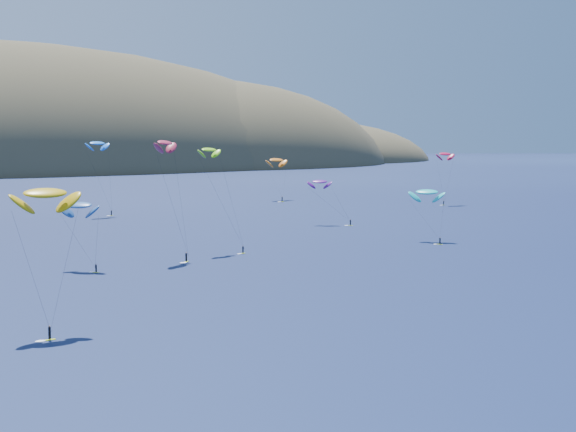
{
  "coord_description": "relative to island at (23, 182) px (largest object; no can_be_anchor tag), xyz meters",
  "views": [
    {
      "loc": [
        -71.68,
        -63.61,
        26.02
      ],
      "look_at": [
        5.96,
        80.0,
        9.0
      ],
      "focal_mm": 50.0,
      "sensor_mm": 36.0,
      "label": 1
    }
  ],
  "objects": [
    {
      "name": "kitesurfer_5",
      "position": [
        10.2,
        -472.21,
        22.48
      ],
      "size": [
        8.59,
        12.55,
        14.08
      ],
      "rotation": [
        0.0,
        0.0,
        -0.79
      ],
      "color": "#DAFC1C",
      "rests_on": "ground"
    },
    {
      "name": "kitesurfer_6",
      "position": [
        5.2,
        -429.85,
        22.83
      ],
      "size": [
        9.8,
        11.53,
        14.02
      ],
      "rotation": [
        0.0,
        0.0,
        -0.53
      ],
      "color": "#DAFC1C",
      "rests_on": "ground"
    },
    {
      "name": "kitesurfer_11",
      "position": [
        33.15,
        -349.66,
        26.15
      ],
      "size": [
        10.24,
        13.5,
        18.13
      ],
      "rotation": [
        0.0,
        0.0,
        0.17
      ],
      "color": "#DAFC1C",
      "rests_on": "ground"
    },
    {
      "name": "ground",
      "position": [
        -39.4,
        -562.36,
        10.74
      ],
      "size": [
        2800.0,
        2800.0,
        0.0
      ],
      "primitive_type": "plane",
      "color": "black",
      "rests_on": "ground"
    },
    {
      "name": "kitesurfer_3",
      "position": [
        -42.47,
        -462.62,
        32.94
      ],
      "size": [
        8.23,
        10.69,
        23.97
      ],
      "rotation": [
        0.0,
        0.0,
        0.31
      ],
      "color": "#DAFC1C",
      "rests_on": "ground"
    },
    {
      "name": "kitesurfer_10",
      "position": [
        -73.75,
        -472.97,
        22.95
      ],
      "size": [
        8.44,
        10.88,
        14.48
      ],
      "rotation": [
        0.0,
        0.0,
        -0.74
      ],
      "color": "#DAFC1C",
      "rests_on": "ground"
    },
    {
      "name": "kitesurfer_8",
      "position": [
        77.77,
        -396.67,
        29.0
      ],
      "size": [
        7.83,
        5.56,
        20.48
      ],
      "rotation": [
        0.0,
        0.0,
        0.01
      ],
      "color": "#DAFC1C",
      "rests_on": "ground"
    },
    {
      "name": "kitesurfer_9",
      "position": [
        -54.65,
        -468.29,
        34.6
      ],
      "size": [
        7.76,
        11.59,
        25.99
      ],
      "rotation": [
        0.0,
        0.0,
        0.69
      ],
      "color": "#DAFC1C",
      "rests_on": "ground"
    },
    {
      "name": "kitesurfer_2",
      "position": [
        -89.22,
        -518.34,
        28.81
      ],
      "size": [
        9.06,
        9.16,
        20.56
      ],
      "rotation": [
        0.0,
        0.0,
        0.07
      ],
      "color": "#DAFC1C",
      "rests_on": "ground"
    },
    {
      "name": "island",
      "position": [
        0.0,
        0.0,
        0.0
      ],
      "size": [
        730.0,
        300.0,
        210.0
      ],
      "color": "#3D3526",
      "rests_on": "ground"
    },
    {
      "name": "kitesurfer_4",
      "position": [
        -43.77,
        -375.41,
        33.43
      ],
      "size": [
        8.68,
        6.86,
        24.97
      ],
      "rotation": [
        0.0,
        0.0,
        0.27
      ],
      "color": "#DAFC1C",
      "rests_on": "ground"
    }
  ]
}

